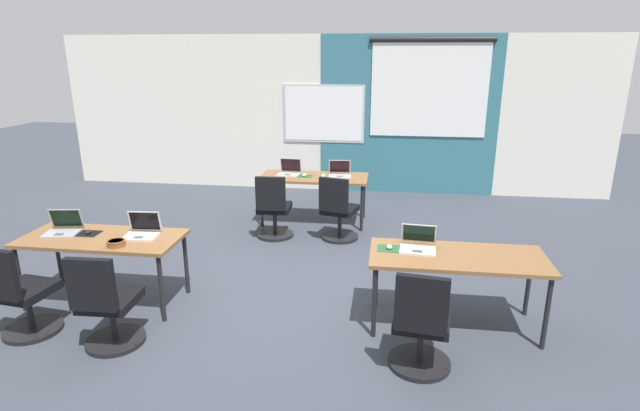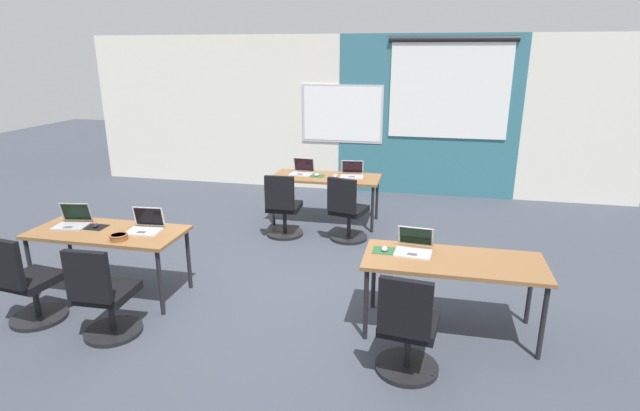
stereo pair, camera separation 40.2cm
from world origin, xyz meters
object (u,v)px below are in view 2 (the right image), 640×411
at_px(chair_far_right, 347,214).
at_px(snack_bowl, 119,237).
at_px(laptop_far_left, 302,171).
at_px(mouse_near_right_inner, 385,249).
at_px(desk_far_center, 326,180).
at_px(chair_near_left_inner, 104,300).
at_px(mouse_far_right, 335,176).
at_px(laptop_near_right_inner, 414,247).
at_px(laptop_near_left_inner, 146,226).
at_px(desk_near_left, 108,236).
at_px(laptop_near_left_end, 73,221).
at_px(mouse_far_left, 317,175).
at_px(chair_far_left, 283,211).
at_px(desk_near_right, 453,266).
at_px(laptop_far_right, 352,173).
at_px(chair_near_right_inner, 407,333).
at_px(chair_near_left_end, 27,287).
at_px(mouse_near_left_end, 96,225).

relative_size(chair_far_right, snack_bowl, 5.18).
relative_size(laptop_far_left, mouse_near_right_inner, 3.43).
bearing_deg(desk_far_center, chair_near_left_inner, -109.63).
relative_size(mouse_far_right, mouse_near_right_inner, 0.98).
bearing_deg(desk_far_center, laptop_near_right_inner, -62.67).
relative_size(mouse_far_right, laptop_near_left_inner, 0.29).
height_order(desk_near_left, laptop_near_right_inner, laptop_near_right_inner).
bearing_deg(laptop_near_left_end, mouse_far_left, 43.80).
xyz_separation_m(mouse_far_left, chair_far_left, (-0.32, -0.73, -0.36)).
distance_m(desk_near_right, laptop_far_right, 3.19).
xyz_separation_m(chair_far_left, laptop_near_right_inner, (1.85, -1.95, 0.39)).
bearing_deg(laptop_far_left, snack_bowl, -104.97).
distance_m(chair_near_right_inner, snack_bowl, 2.94).
distance_m(desk_near_right, laptop_near_left_inner, 3.11).
xyz_separation_m(desk_far_center, mouse_near_right_inner, (1.13, -2.73, 0.08)).
distance_m(chair_near_left_end, chair_near_left_inner, 0.88).
relative_size(mouse_near_right_inner, laptop_near_left_inner, 0.29).
xyz_separation_m(desk_far_center, chair_near_right_inner, (1.40, -3.56, -0.28)).
bearing_deg(snack_bowl, chair_far_right, 50.56).
bearing_deg(mouse_near_left_end, chair_far_left, 53.54).
distance_m(desk_near_right, chair_near_left_inner, 3.14).
relative_size(mouse_far_left, mouse_near_right_inner, 1.11).
xyz_separation_m(chair_far_left, chair_near_left_inner, (-0.82, -2.85, 0.00)).
bearing_deg(laptop_near_left_inner, chair_near_left_inner, -89.44).
bearing_deg(laptop_near_right_inner, laptop_near_left_inner, -174.64).
relative_size(mouse_far_left, snack_bowl, 0.64).
relative_size(mouse_far_right, mouse_near_left_end, 0.88).
bearing_deg(chair_far_right, mouse_near_right_inner, 123.48).
bearing_deg(mouse_far_right, snack_bowl, -118.11).
relative_size(laptop_far_left, chair_far_left, 0.38).
relative_size(mouse_far_right, chair_near_left_inner, 0.11).
height_order(laptop_near_left_end, laptop_near_left_inner, laptop_near_left_inner).
xyz_separation_m(mouse_far_left, laptop_near_right_inner, (1.53, -2.68, 0.03)).
bearing_deg(mouse_near_left_end, snack_bowl, -31.20).
bearing_deg(desk_far_center, chair_near_right_inner, -68.58).
distance_m(chair_far_left, laptop_far_right, 1.23).
relative_size(laptop_near_right_inner, laptop_near_left_inner, 1.02).
distance_m(mouse_far_left, snack_bowl, 3.28).
relative_size(desk_near_left, laptop_far_right, 4.42).
bearing_deg(desk_near_left, chair_near_left_end, -119.58).
bearing_deg(laptop_far_right, chair_far_left, -141.80).
distance_m(laptop_far_right, snack_bowl, 3.60).
height_order(desk_near_right, chair_far_left, chair_far_left).
relative_size(desk_far_center, chair_near_left_end, 1.74).
bearing_deg(chair_far_left, laptop_far_left, -97.05).
distance_m(chair_near_right_inner, chair_near_left_inner, 2.68).
bearing_deg(chair_far_left, mouse_far_right, -131.24).
relative_size(mouse_far_left, chair_far_left, 0.12).
distance_m(desk_near_left, laptop_near_left_end, 0.46).
relative_size(chair_far_right, chair_near_left_end, 1.00).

